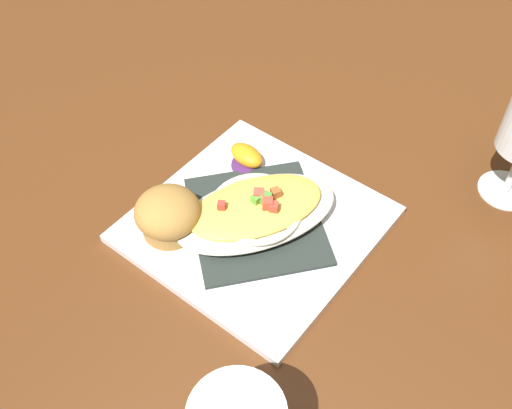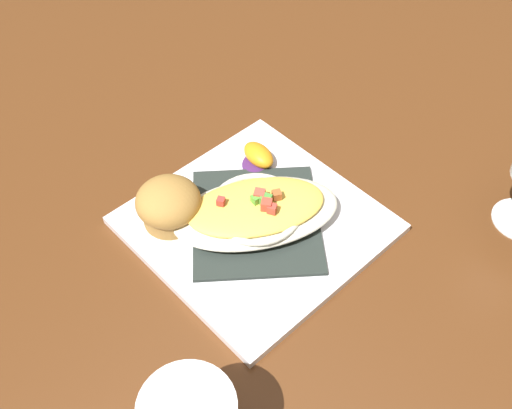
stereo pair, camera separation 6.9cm
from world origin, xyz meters
TOP-DOWN VIEW (x-y plane):
  - ground_plane at (0.00, 0.00)m, footprint 2.60×2.60m
  - square_plate at (0.00, 0.00)m, footprint 0.29×0.29m
  - folded_napkin at (0.00, 0.00)m, footprint 0.22×0.22m
  - gratin_dish at (0.00, 0.00)m, footprint 0.20×0.22m
  - muffin at (-0.08, -0.06)m, footprint 0.08×0.08m
  - orange_garnish at (-0.06, 0.08)m, footprint 0.06×0.05m

SIDE VIEW (x-z plane):
  - ground_plane at x=0.00m, z-range 0.00..0.00m
  - square_plate at x=0.00m, z-range 0.00..0.01m
  - folded_napkin at x=0.00m, z-range 0.01..0.01m
  - orange_garnish at x=-0.06m, z-range 0.01..0.03m
  - gratin_dish at x=0.00m, z-range 0.01..0.05m
  - muffin at x=-0.08m, z-range 0.01..0.06m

